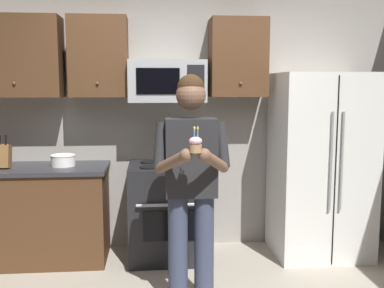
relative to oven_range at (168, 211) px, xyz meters
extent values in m
cube|color=gray|center=(0.15, 0.39, 0.84)|extent=(4.40, 0.10, 2.60)
cube|color=black|center=(0.00, 0.00, 0.00)|extent=(0.76, 0.66, 0.92)
cube|color=black|center=(0.00, -0.33, -0.04)|extent=(0.48, 0.01, 0.28)
cylinder|color=#99999E|center=(0.00, -0.36, 0.16)|extent=(0.60, 0.03, 0.03)
cylinder|color=black|center=(-0.18, -0.14, 0.46)|extent=(0.18, 0.18, 0.01)
cylinder|color=black|center=(0.18, -0.14, 0.46)|extent=(0.18, 0.18, 0.01)
cylinder|color=black|center=(-0.18, 0.14, 0.46)|extent=(0.18, 0.18, 0.01)
cylinder|color=black|center=(0.18, 0.14, 0.46)|extent=(0.18, 0.18, 0.01)
cube|color=#9EA0A5|center=(0.00, 0.12, 1.26)|extent=(0.74, 0.40, 0.40)
cube|color=black|center=(-0.09, -0.08, 1.26)|extent=(0.40, 0.01, 0.24)
cube|color=black|center=(0.26, -0.08, 1.26)|extent=(0.16, 0.01, 0.30)
cube|color=white|center=(1.50, -0.04, 0.44)|extent=(0.90, 0.72, 1.80)
cylinder|color=gray|center=(1.45, -0.41, 0.54)|extent=(0.02, 0.02, 0.90)
cylinder|color=gray|center=(1.55, -0.41, 0.54)|extent=(0.02, 0.02, 0.90)
cube|color=black|center=(1.50, -0.40, 0.44)|extent=(0.01, 0.01, 1.74)
cube|color=#4C301C|center=(-1.40, 0.17, 1.49)|extent=(0.80, 0.34, 0.76)
sphere|color=brown|center=(-1.40, -0.01, 1.24)|extent=(0.03, 0.03, 0.03)
cube|color=#4C301C|center=(-0.65, 0.17, 1.49)|extent=(0.55, 0.34, 0.76)
sphere|color=brown|center=(-0.65, -0.01, 1.24)|extent=(0.03, 0.03, 0.03)
cube|color=#4C301C|center=(0.70, 0.17, 1.49)|extent=(0.55, 0.34, 0.76)
sphere|color=brown|center=(0.70, -0.01, 1.24)|extent=(0.03, 0.03, 0.03)
cube|color=#4C301C|center=(-1.30, 0.02, -0.02)|extent=(1.40, 0.62, 0.88)
cube|color=#2D2D33|center=(-1.30, 0.02, 0.44)|extent=(1.44, 0.66, 0.04)
cube|color=brown|center=(-1.54, -0.03, 0.57)|extent=(0.16, 0.15, 0.24)
cylinder|color=black|center=(-1.54, -0.05, 0.72)|extent=(0.02, 0.04, 0.09)
cylinder|color=black|center=(-1.49, -0.05, 0.72)|extent=(0.02, 0.04, 0.09)
cylinder|color=white|center=(-1.00, 0.04, 0.51)|extent=(0.23, 0.23, 0.10)
torus|color=white|center=(-1.00, 0.04, 0.56)|extent=(0.24, 0.24, 0.01)
cylinder|color=#383F59|center=(0.03, -0.99, -0.03)|extent=(0.15, 0.15, 0.86)
cylinder|color=#383F59|center=(0.23, -0.99, -0.03)|extent=(0.15, 0.15, 0.86)
cube|color=#262628|center=(0.13, -0.99, 0.69)|extent=(0.38, 0.22, 0.58)
sphere|color=brown|center=(0.13, -0.99, 1.15)|extent=(0.22, 0.22, 0.22)
sphere|color=#382314|center=(0.13, -0.98, 1.20)|extent=(0.20, 0.20, 0.20)
cylinder|color=#262628|center=(-0.09, -1.02, 0.78)|extent=(0.15, 0.18, 0.35)
cylinder|color=brown|center=(-0.02, -1.18, 0.69)|extent=(0.26, 0.33, 0.21)
sphere|color=brown|center=(0.07, -1.31, 0.76)|extent=(0.09, 0.09, 0.09)
cylinder|color=#262628|center=(0.36, -1.02, 0.78)|extent=(0.15, 0.18, 0.35)
cylinder|color=brown|center=(0.28, -1.18, 0.69)|extent=(0.26, 0.33, 0.21)
sphere|color=brown|center=(0.19, -1.31, 0.76)|extent=(0.09, 0.09, 0.09)
cylinder|color=#A87F56|center=(0.13, -1.33, 0.80)|extent=(0.08, 0.08, 0.06)
ellipsoid|color=#F2B2CC|center=(0.13, -1.33, 0.85)|extent=(0.09, 0.09, 0.06)
cylinder|color=#4CBF66|center=(0.15, -1.33, 0.90)|extent=(0.01, 0.01, 0.06)
ellipsoid|color=#FFD159|center=(0.15, -1.33, 0.94)|extent=(0.01, 0.01, 0.02)
cylinder|color=#F2D84C|center=(0.13, -1.32, 0.90)|extent=(0.01, 0.01, 0.06)
ellipsoid|color=#FFD159|center=(0.13, -1.32, 0.94)|extent=(0.01, 0.01, 0.02)
cylinder|color=#4C7FE5|center=(0.13, -1.34, 0.90)|extent=(0.01, 0.01, 0.06)
ellipsoid|color=#FFD159|center=(0.13, -1.34, 0.94)|extent=(0.01, 0.01, 0.02)
camera|label=1|loc=(-0.15, -4.26, 1.21)|focal=41.95mm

